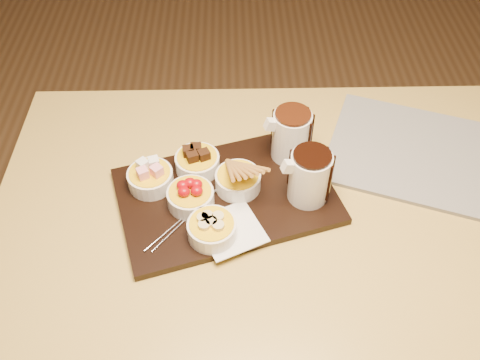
{
  "coord_description": "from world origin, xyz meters",
  "views": [
    {
      "loc": [
        -0.08,
        -0.75,
        1.65
      ],
      "look_at": [
        -0.06,
        0.01,
        0.81
      ],
      "focal_mm": 40.0,
      "sensor_mm": 36.0,
      "label": 1
    }
  ],
  "objects_px": {
    "pitcher_dark_chocolate": "(310,177)",
    "pitcher_milk_chocolate": "(291,136)",
    "bowl_strawberries": "(191,198)",
    "dining_table": "(266,229)",
    "serving_board": "(226,196)",
    "newspaper": "(417,153)"
  },
  "relations": [
    {
      "from": "bowl_strawberries",
      "to": "pitcher_milk_chocolate",
      "type": "height_order",
      "value": "pitcher_milk_chocolate"
    },
    {
      "from": "dining_table",
      "to": "newspaper",
      "type": "bearing_deg",
      "value": 21.11
    },
    {
      "from": "bowl_strawberries",
      "to": "pitcher_dark_chocolate",
      "type": "bearing_deg",
      "value": 3.97
    },
    {
      "from": "serving_board",
      "to": "pitcher_dark_chocolate",
      "type": "distance_m",
      "value": 0.19
    },
    {
      "from": "bowl_strawberries",
      "to": "pitcher_milk_chocolate",
      "type": "xyz_separation_m",
      "value": [
        0.22,
        0.14,
        0.04
      ]
    },
    {
      "from": "bowl_strawberries",
      "to": "newspaper",
      "type": "relative_size",
      "value": 0.25
    },
    {
      "from": "serving_board",
      "to": "pitcher_milk_chocolate",
      "type": "bearing_deg",
      "value": 21.8
    },
    {
      "from": "dining_table",
      "to": "bowl_strawberries",
      "type": "bearing_deg",
      "value": -174.68
    },
    {
      "from": "pitcher_dark_chocolate",
      "to": "pitcher_milk_chocolate",
      "type": "height_order",
      "value": "same"
    },
    {
      "from": "pitcher_dark_chocolate",
      "to": "serving_board",
      "type": "bearing_deg",
      "value": 160.02
    },
    {
      "from": "serving_board",
      "to": "newspaper",
      "type": "relative_size",
      "value": 1.14
    },
    {
      "from": "dining_table",
      "to": "pitcher_dark_chocolate",
      "type": "bearing_deg",
      "value": 1.33
    },
    {
      "from": "pitcher_dark_chocolate",
      "to": "bowl_strawberries",
      "type": "bearing_deg",
      "value": 167.35
    },
    {
      "from": "dining_table",
      "to": "serving_board",
      "type": "xyz_separation_m",
      "value": [
        -0.09,
        0.01,
        0.11
      ]
    },
    {
      "from": "dining_table",
      "to": "pitcher_dark_chocolate",
      "type": "relative_size",
      "value": 10.08
    },
    {
      "from": "pitcher_milk_chocolate",
      "to": "dining_table",
      "type": "bearing_deg",
      "value": -130.51
    },
    {
      "from": "serving_board",
      "to": "pitcher_dark_chocolate",
      "type": "relative_size",
      "value": 3.87
    },
    {
      "from": "pitcher_dark_chocolate",
      "to": "newspaper",
      "type": "relative_size",
      "value": 0.3
    },
    {
      "from": "pitcher_dark_chocolate",
      "to": "pitcher_milk_chocolate",
      "type": "bearing_deg",
      "value": 85.6
    },
    {
      "from": "newspaper",
      "to": "serving_board",
      "type": "bearing_deg",
      "value": -143.69
    },
    {
      "from": "newspaper",
      "to": "dining_table",
      "type": "bearing_deg",
      "value": -138.31
    },
    {
      "from": "serving_board",
      "to": "pitcher_dark_chocolate",
      "type": "height_order",
      "value": "pitcher_dark_chocolate"
    }
  ]
}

